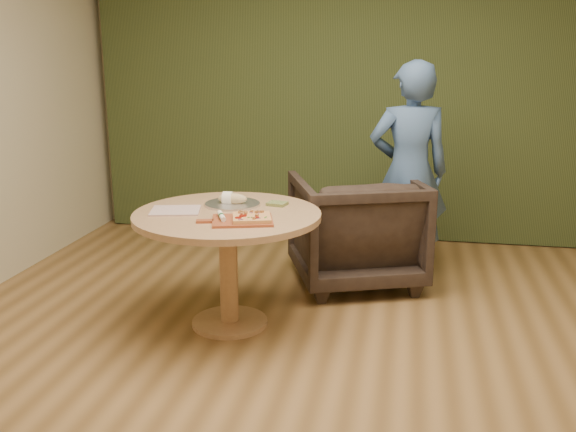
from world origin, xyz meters
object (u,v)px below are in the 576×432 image
(pedestal_table, at_px, (228,234))
(serving_tray, at_px, (233,204))
(flatbread_pizza, at_px, (252,217))
(armchair, at_px, (356,224))
(person_standing, at_px, (409,172))
(cutlery_roll, at_px, (221,216))
(bread_roll, at_px, (231,199))
(pizza_paddle, at_px, (241,220))

(pedestal_table, relative_size, serving_tray, 3.28)
(pedestal_table, relative_size, flatbread_pizza, 4.30)
(armchair, bearing_deg, person_standing, -171.83)
(pedestal_table, distance_m, armchair, 1.19)
(cutlery_roll, relative_size, serving_tray, 0.53)
(armchair, bearing_deg, pedestal_table, 31.54)
(pedestal_table, relative_size, bread_roll, 6.05)
(person_standing, bearing_deg, cutlery_roll, 39.73)
(serving_tray, relative_size, armchair, 0.39)
(cutlery_roll, bearing_deg, serving_tray, 71.62)
(pedestal_table, height_order, flatbread_pizza, flatbread_pizza)
(serving_tray, bearing_deg, person_standing, 40.23)
(serving_tray, bearing_deg, armchair, 44.89)
(armchair, xyz_separation_m, person_standing, (0.37, 0.20, 0.37))
(cutlery_roll, bearing_deg, armchair, 33.61)
(bread_roll, xyz_separation_m, armchair, (0.75, 0.74, -0.34))
(flatbread_pizza, height_order, person_standing, person_standing)
(pedestal_table, bearing_deg, bread_roll, 97.96)
(pizza_paddle, bearing_deg, pedestal_table, 109.34)
(flatbread_pizza, bearing_deg, armchair, 64.91)
(flatbread_pizza, xyz_separation_m, person_standing, (0.89, 1.32, 0.05))
(pedestal_table, xyz_separation_m, flatbread_pizza, (0.20, -0.19, 0.17))
(flatbread_pizza, xyz_separation_m, armchair, (0.52, 1.12, -0.32))
(pedestal_table, bearing_deg, armchair, 51.92)
(serving_tray, height_order, person_standing, person_standing)
(serving_tray, height_order, armchair, armchair)
(cutlery_roll, xyz_separation_m, bread_roll, (-0.05, 0.39, 0.01))
(cutlery_roll, distance_m, serving_tray, 0.39)
(pizza_paddle, height_order, cutlery_roll, cutlery_roll)
(serving_tray, xyz_separation_m, bread_roll, (-0.01, 0.00, 0.04))
(pizza_paddle, xyz_separation_m, bread_roll, (-0.17, 0.38, 0.04))
(bread_roll, height_order, armchair, armchair)
(pedestal_table, bearing_deg, pizza_paddle, -54.72)
(pedestal_table, xyz_separation_m, bread_roll, (-0.03, 0.19, 0.18))
(person_standing, bearing_deg, pedestal_table, 34.39)
(pizza_paddle, bearing_deg, armchair, 46.50)
(person_standing, bearing_deg, armchair, 17.12)
(cutlery_roll, bearing_deg, flatbread_pizza, -20.50)
(pizza_paddle, height_order, serving_tray, serving_tray)
(person_standing, bearing_deg, pizza_paddle, 42.76)
(serving_tray, bearing_deg, bread_roll, 180.00)
(cutlery_roll, height_order, serving_tray, cutlery_roll)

